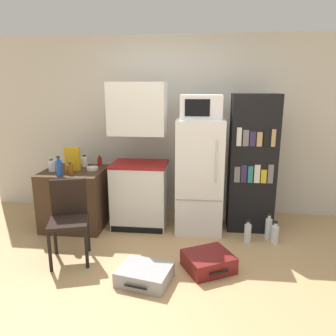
{
  "coord_description": "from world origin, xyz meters",
  "views": [
    {
      "loc": [
        0.27,
        -2.79,
        1.87
      ],
      "look_at": [
        -0.12,
        0.85,
        0.94
      ],
      "focal_mm": 35.0,
      "sensor_mm": 36.0,
      "label": 1
    }
  ],
  "objects_px": {
    "microwave": "(201,107)",
    "suitcase_large_flat": "(208,262)",
    "bottle_amber_beer": "(70,169)",
    "chair": "(69,213)",
    "side_table": "(76,198)",
    "bookshelf": "(252,164)",
    "refrigerator": "(200,176)",
    "bottle_clear_short": "(52,166)",
    "bottle_blue_soda": "(59,167)",
    "bowl": "(92,169)",
    "water_bottle_back": "(268,228)",
    "cereal_box": "(73,159)",
    "bottle_milk_white": "(85,162)",
    "kitchen_hutch": "(139,162)",
    "bottle_ketchup_red": "(100,161)",
    "water_bottle_middle": "(275,234)",
    "suitcase_small_flat": "(145,275)",
    "water_bottle_front": "(248,233)"
  },
  "relations": [
    {
      "from": "microwave",
      "to": "suitcase_large_flat",
      "type": "relative_size",
      "value": 0.84
    },
    {
      "from": "bottle_amber_beer",
      "to": "chair",
      "type": "height_order",
      "value": "bottle_amber_beer"
    },
    {
      "from": "side_table",
      "to": "bookshelf",
      "type": "height_order",
      "value": "bookshelf"
    },
    {
      "from": "refrigerator",
      "to": "bookshelf",
      "type": "xyz_separation_m",
      "value": [
        0.67,
        0.09,
        0.15
      ]
    },
    {
      "from": "bottle_clear_short",
      "to": "bottle_blue_soda",
      "type": "bearing_deg",
      "value": -46.28
    },
    {
      "from": "refrigerator",
      "to": "bowl",
      "type": "distance_m",
      "value": 1.41
    },
    {
      "from": "water_bottle_back",
      "to": "microwave",
      "type": "bearing_deg",
      "value": 164.07
    },
    {
      "from": "refrigerator",
      "to": "bottle_amber_beer",
      "type": "distance_m",
      "value": 1.65
    },
    {
      "from": "bottle_clear_short",
      "to": "cereal_box",
      "type": "relative_size",
      "value": 0.54
    },
    {
      "from": "bottle_milk_white",
      "to": "suitcase_large_flat",
      "type": "xyz_separation_m",
      "value": [
        1.7,
        -1.15,
        -0.76
      ]
    },
    {
      "from": "bottle_milk_white",
      "to": "bottle_clear_short",
      "type": "height_order",
      "value": "bottle_clear_short"
    },
    {
      "from": "refrigerator",
      "to": "water_bottle_back",
      "type": "bearing_deg",
      "value": -16.02
    },
    {
      "from": "bottle_milk_white",
      "to": "bottle_clear_short",
      "type": "xyz_separation_m",
      "value": [
        -0.33,
        -0.3,
        0.0
      ]
    },
    {
      "from": "side_table",
      "to": "kitchen_hutch",
      "type": "distance_m",
      "value": 1.0
    },
    {
      "from": "bottle_ketchup_red",
      "to": "side_table",
      "type": "bearing_deg",
      "value": -132.45
    },
    {
      "from": "suitcase_large_flat",
      "to": "cereal_box",
      "type": "bearing_deg",
      "value": 123.99
    },
    {
      "from": "bottle_milk_white",
      "to": "cereal_box",
      "type": "xyz_separation_m",
      "value": [
        -0.08,
        -0.2,
        0.08
      ]
    },
    {
      "from": "water_bottle_middle",
      "to": "water_bottle_back",
      "type": "distance_m",
      "value": 0.12
    },
    {
      "from": "cereal_box",
      "to": "water_bottle_middle",
      "type": "height_order",
      "value": "cereal_box"
    },
    {
      "from": "kitchen_hutch",
      "to": "cereal_box",
      "type": "distance_m",
      "value": 0.88
    },
    {
      "from": "bottle_amber_beer",
      "to": "cereal_box",
      "type": "height_order",
      "value": "cereal_box"
    },
    {
      "from": "chair",
      "to": "suitcase_small_flat",
      "type": "relative_size",
      "value": 1.55
    },
    {
      "from": "refrigerator",
      "to": "bottle_milk_white",
      "type": "bearing_deg",
      "value": 175.14
    },
    {
      "from": "bottle_blue_soda",
      "to": "water_bottle_front",
      "type": "xyz_separation_m",
      "value": [
        2.33,
        0.03,
        -0.76
      ]
    },
    {
      "from": "chair",
      "to": "suitcase_large_flat",
      "type": "height_order",
      "value": "chair"
    },
    {
      "from": "suitcase_large_flat",
      "to": "suitcase_small_flat",
      "type": "bearing_deg",
      "value": 177.09
    },
    {
      "from": "cereal_box",
      "to": "bowl",
      "type": "bearing_deg",
      "value": 4.69
    },
    {
      "from": "bookshelf",
      "to": "bottle_ketchup_red",
      "type": "relative_size",
      "value": 12.56
    },
    {
      "from": "bottle_clear_short",
      "to": "water_bottle_front",
      "type": "bearing_deg",
      "value": -3.93
    },
    {
      "from": "cereal_box",
      "to": "suitcase_large_flat",
      "type": "xyz_separation_m",
      "value": [
        1.78,
        -0.95,
        -0.84
      ]
    },
    {
      "from": "bottle_blue_soda",
      "to": "water_bottle_middle",
      "type": "height_order",
      "value": "bottle_blue_soda"
    },
    {
      "from": "bottle_ketchup_red",
      "to": "water_bottle_middle",
      "type": "height_order",
      "value": "bottle_ketchup_red"
    },
    {
      "from": "chair",
      "to": "water_bottle_front",
      "type": "bearing_deg",
      "value": -0.45
    },
    {
      "from": "bottle_ketchup_red",
      "to": "bottle_amber_beer",
      "type": "xyz_separation_m",
      "value": [
        -0.22,
        -0.5,
        0.01
      ]
    },
    {
      "from": "bowl",
      "to": "suitcase_small_flat",
      "type": "height_order",
      "value": "bowl"
    },
    {
      "from": "bottle_blue_soda",
      "to": "suitcase_small_flat",
      "type": "xyz_separation_m",
      "value": [
        1.22,
        -0.94,
        -0.81
      ]
    },
    {
      "from": "bookshelf",
      "to": "chair",
      "type": "xyz_separation_m",
      "value": [
        -2.06,
        -1.02,
        -0.36
      ]
    },
    {
      "from": "bowl",
      "to": "suitcase_small_flat",
      "type": "bearing_deg",
      "value": -54.15
    },
    {
      "from": "bookshelf",
      "to": "water_bottle_back",
      "type": "relative_size",
      "value": 5.11
    },
    {
      "from": "bottle_blue_soda",
      "to": "suitcase_small_flat",
      "type": "relative_size",
      "value": 0.44
    },
    {
      "from": "bookshelf",
      "to": "bottle_ketchup_red",
      "type": "height_order",
      "value": "bookshelf"
    },
    {
      "from": "bookshelf",
      "to": "cereal_box",
      "type": "height_order",
      "value": "bookshelf"
    },
    {
      "from": "microwave",
      "to": "chair",
      "type": "xyz_separation_m",
      "value": [
        -1.39,
        -0.92,
        -1.08
      ]
    },
    {
      "from": "side_table",
      "to": "bowl",
      "type": "relative_size",
      "value": 5.33
    },
    {
      "from": "bottle_clear_short",
      "to": "bottle_blue_soda",
      "type": "xyz_separation_m",
      "value": [
        0.19,
        -0.2,
        0.04
      ]
    },
    {
      "from": "refrigerator",
      "to": "water_bottle_middle",
      "type": "bearing_deg",
      "value": -20.69
    },
    {
      "from": "bottle_ketchup_red",
      "to": "chair",
      "type": "distance_m",
      "value": 1.18
    },
    {
      "from": "bottle_ketchup_red",
      "to": "bottle_clear_short",
      "type": "height_order",
      "value": "bottle_clear_short"
    },
    {
      "from": "refrigerator",
      "to": "suitcase_small_flat",
      "type": "bearing_deg",
      "value": -110.98
    },
    {
      "from": "microwave",
      "to": "bottle_blue_soda",
      "type": "height_order",
      "value": "microwave"
    }
  ]
}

